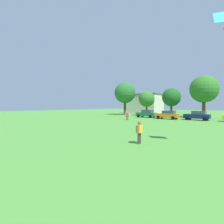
{
  "coord_description": "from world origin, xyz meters",
  "views": [
    {
      "loc": [
        9.05,
        1.88,
        2.67
      ],
      "look_at": [
        2.38,
        10.05,
        2.27
      ],
      "focal_mm": 28.1,
      "sensor_mm": 36.0,
      "label": 1
    }
  ],
  "objects_px": {
    "bystander_near_trees": "(127,115)",
    "tree_left": "(147,99)",
    "tree_right": "(204,89)",
    "parked_car_navy_2": "(197,115)",
    "tree_center": "(171,97)",
    "tree_far_left": "(125,93)",
    "parked_car_green_0": "(147,114)",
    "parked_car_orange_1": "(168,115)",
    "adult_bystander": "(139,130)"
  },
  "relations": [
    {
      "from": "parked_car_orange_1",
      "to": "tree_left",
      "type": "distance_m",
      "value": 12.34
    },
    {
      "from": "bystander_near_trees",
      "to": "tree_left",
      "type": "bearing_deg",
      "value": 58.57
    },
    {
      "from": "parked_car_green_0",
      "to": "parked_car_orange_1",
      "type": "relative_size",
      "value": 1.0
    },
    {
      "from": "parked_car_green_0",
      "to": "tree_far_left",
      "type": "height_order",
      "value": "tree_far_left"
    },
    {
      "from": "adult_bystander",
      "to": "parked_car_orange_1",
      "type": "xyz_separation_m",
      "value": [
        -6.99,
        22.76,
        -0.08
      ]
    },
    {
      "from": "tree_far_left",
      "to": "tree_left",
      "type": "xyz_separation_m",
      "value": [
        6.52,
        0.56,
        -1.88
      ]
    },
    {
      "from": "parked_car_orange_1",
      "to": "tree_left",
      "type": "relative_size",
      "value": 0.67
    },
    {
      "from": "parked_car_navy_2",
      "to": "tree_center",
      "type": "height_order",
      "value": "tree_center"
    },
    {
      "from": "bystander_near_trees",
      "to": "adult_bystander",
      "type": "bearing_deg",
      "value": -99.54
    },
    {
      "from": "tree_center",
      "to": "tree_right",
      "type": "bearing_deg",
      "value": -1.67
    },
    {
      "from": "adult_bystander",
      "to": "bystander_near_trees",
      "type": "distance_m",
      "value": 20.06
    },
    {
      "from": "parked_car_orange_1",
      "to": "tree_far_left",
      "type": "height_order",
      "value": "tree_far_left"
    },
    {
      "from": "adult_bystander",
      "to": "tree_left",
      "type": "distance_m",
      "value": 34.68
    },
    {
      "from": "parked_car_navy_2",
      "to": "tree_far_left",
      "type": "distance_m",
      "value": 22.15
    },
    {
      "from": "adult_bystander",
      "to": "tree_center",
      "type": "relative_size",
      "value": 0.23
    },
    {
      "from": "parked_car_navy_2",
      "to": "tree_center",
      "type": "distance_m",
      "value": 11.12
    },
    {
      "from": "parked_car_orange_1",
      "to": "tree_left",
      "type": "xyz_separation_m",
      "value": [
        -8.81,
        7.92,
        3.46
      ]
    },
    {
      "from": "tree_center",
      "to": "tree_right",
      "type": "relative_size",
      "value": 0.76
    },
    {
      "from": "parked_car_orange_1",
      "to": "tree_center",
      "type": "relative_size",
      "value": 0.63
    },
    {
      "from": "parked_car_green_0",
      "to": "tree_far_left",
      "type": "distance_m",
      "value": 12.82
    },
    {
      "from": "tree_right",
      "to": "parked_car_navy_2",
      "type": "bearing_deg",
      "value": -86.42
    },
    {
      "from": "bystander_near_trees",
      "to": "parked_car_orange_1",
      "type": "relative_size",
      "value": 0.36
    },
    {
      "from": "adult_bystander",
      "to": "parked_car_green_0",
      "type": "relative_size",
      "value": 0.37
    },
    {
      "from": "tree_far_left",
      "to": "tree_right",
      "type": "relative_size",
      "value": 1.02
    },
    {
      "from": "tree_left",
      "to": "adult_bystander",
      "type": "bearing_deg",
      "value": -62.76
    },
    {
      "from": "parked_car_green_0",
      "to": "parked_car_navy_2",
      "type": "height_order",
      "value": "same"
    },
    {
      "from": "bystander_near_trees",
      "to": "tree_left",
      "type": "xyz_separation_m",
      "value": [
        -3.83,
        14.58,
        3.41
      ]
    },
    {
      "from": "parked_car_orange_1",
      "to": "tree_center",
      "type": "bearing_deg",
      "value": -73.98
    },
    {
      "from": "adult_bystander",
      "to": "parked_car_navy_2",
      "type": "xyz_separation_m",
      "value": [
        -1.82,
        23.64,
        -0.08
      ]
    },
    {
      "from": "parked_car_navy_2",
      "to": "tree_center",
      "type": "bearing_deg",
      "value": -44.14
    },
    {
      "from": "parked_car_green_0",
      "to": "tree_left",
      "type": "xyz_separation_m",
      "value": [
        -3.49,
        6.54,
        3.46
      ]
    },
    {
      "from": "tree_far_left",
      "to": "tree_center",
      "type": "height_order",
      "value": "tree_far_left"
    },
    {
      "from": "bystander_near_trees",
      "to": "tree_far_left",
      "type": "distance_m",
      "value": 18.21
    },
    {
      "from": "bystander_near_trees",
      "to": "tree_far_left",
      "type": "bearing_deg",
      "value": 80.27
    },
    {
      "from": "tree_left",
      "to": "tree_right",
      "type": "bearing_deg",
      "value": 0.16
    },
    {
      "from": "tree_left",
      "to": "tree_far_left",
      "type": "bearing_deg",
      "value": -175.13
    },
    {
      "from": "adult_bystander",
      "to": "bystander_near_trees",
      "type": "xyz_separation_m",
      "value": [
        -11.97,
        16.1,
        -0.03
      ]
    },
    {
      "from": "parked_car_navy_2",
      "to": "tree_far_left",
      "type": "bearing_deg",
      "value": -17.58
    },
    {
      "from": "parked_car_green_0",
      "to": "tree_right",
      "type": "bearing_deg",
      "value": -146.8
    },
    {
      "from": "parked_car_green_0",
      "to": "tree_center",
      "type": "bearing_deg",
      "value": -113.69
    },
    {
      "from": "tree_far_left",
      "to": "tree_center",
      "type": "xyz_separation_m",
      "value": [
        12.98,
        0.8,
        -1.59
      ]
    },
    {
      "from": "bystander_near_trees",
      "to": "parked_car_green_0",
      "type": "distance_m",
      "value": 8.05
    },
    {
      "from": "tree_left",
      "to": "tree_center",
      "type": "xyz_separation_m",
      "value": [
        6.46,
        0.24,
        0.29
      ]
    },
    {
      "from": "bystander_near_trees",
      "to": "tree_right",
      "type": "relative_size",
      "value": 0.17
    },
    {
      "from": "bystander_near_trees",
      "to": "tree_center",
      "type": "height_order",
      "value": "tree_center"
    },
    {
      "from": "parked_car_orange_1",
      "to": "tree_far_left",
      "type": "bearing_deg",
      "value": -25.68
    },
    {
      "from": "parked_car_orange_1",
      "to": "parked_car_green_0",
      "type": "bearing_deg",
      "value": -14.59
    },
    {
      "from": "bystander_near_trees",
      "to": "tree_left",
      "type": "relative_size",
      "value": 0.24
    },
    {
      "from": "parked_car_orange_1",
      "to": "tree_left",
      "type": "bearing_deg",
      "value": -41.98
    },
    {
      "from": "tree_left",
      "to": "tree_right",
      "type": "relative_size",
      "value": 0.71
    }
  ]
}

